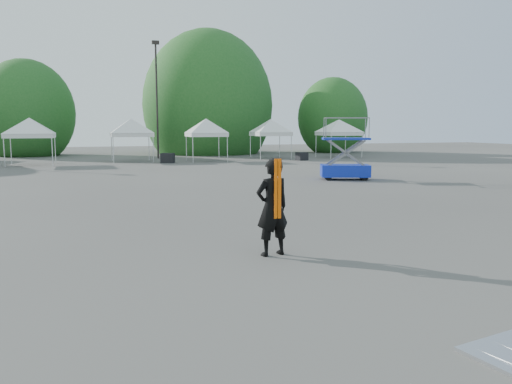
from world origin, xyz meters
name	(u,v)px	position (x,y,z in m)	size (l,w,h in m)	color
ground	(205,244)	(0.00, 0.00, 0.00)	(120.00, 120.00, 0.00)	#474442
light_pole_east	(157,93)	(3.00, 32.00, 5.52)	(0.60, 0.25, 9.80)	black
tree_mid_w	(27,113)	(-8.00, 40.00, 3.93)	(4.16, 4.16, 6.33)	#382314
tree_mid_e	(208,105)	(9.00, 39.00, 4.84)	(5.12, 5.12, 7.79)	#382314
tree_far_e	(332,118)	(22.00, 37.00, 3.63)	(3.84, 3.84, 5.84)	#382314
tent_d	(29,122)	(-6.46, 27.11, 3.06)	(4.49, 4.49, 3.88)	silver
tent_e	(131,122)	(0.59, 28.88, 3.06)	(4.43, 4.43, 3.88)	silver
tent_f	(206,122)	(6.15, 27.24, 3.06)	(4.07, 4.07, 3.88)	silver
tent_g	(271,122)	(12.08, 28.88, 3.06)	(4.13, 4.13, 3.88)	silver
tent_h	(339,123)	(18.41, 28.64, 3.06)	(4.50, 4.50, 3.88)	silver
man	(272,207)	(1.13, -1.45, 1.04)	(0.83, 0.63, 2.07)	black
scissor_lift	(346,149)	(9.94, 11.70, 1.60)	(2.73, 2.01, 3.17)	#0B299A
crate_mid	(168,158)	(2.98, 26.38, 0.37)	(0.94, 0.73, 0.73)	black
crate_east	(302,156)	(13.70, 25.90, 0.33)	(0.85, 0.66, 0.66)	black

